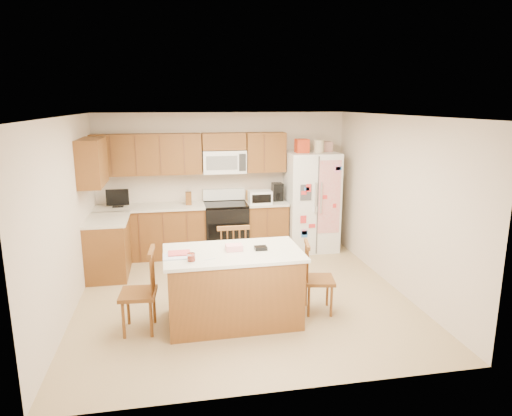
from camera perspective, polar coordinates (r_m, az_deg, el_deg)
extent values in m
plane|color=tan|center=(6.59, -1.68, -10.84)|extent=(4.50, 4.50, 0.00)
cube|color=beige|center=(8.38, -4.12, 3.27)|extent=(4.50, 0.10, 2.50)
cube|color=beige|center=(4.07, 3.14, -7.37)|extent=(4.50, 0.10, 2.50)
cube|color=beige|center=(6.27, -22.53, -1.05)|extent=(0.10, 4.50, 2.50)
cube|color=beige|center=(6.89, 17.06, 0.59)|extent=(0.10, 4.50, 2.50)
cube|color=white|center=(6.03, -1.84, 11.43)|extent=(4.50, 4.50, 0.04)
cube|color=brown|center=(8.23, -12.93, -3.01)|extent=(1.87, 0.60, 0.88)
cube|color=brown|center=(8.38, 1.24, -2.37)|extent=(0.72, 0.60, 0.88)
cube|color=brown|center=(7.54, -17.98, -4.80)|extent=(0.60, 0.95, 0.88)
cube|color=beige|center=(8.10, -13.10, 0.10)|extent=(1.87, 0.64, 0.04)
cube|color=beige|center=(8.26, 1.27, 0.68)|extent=(0.72, 0.64, 0.04)
cube|color=beige|center=(7.42, -18.16, -1.41)|extent=(0.64, 0.95, 0.04)
cube|color=brown|center=(8.10, -13.46, 6.54)|extent=(1.85, 0.33, 0.70)
cube|color=brown|center=(8.26, 1.17, 7.01)|extent=(0.70, 0.33, 0.70)
cube|color=brown|center=(8.12, -4.07, 8.33)|extent=(0.76, 0.33, 0.29)
cube|color=brown|center=(7.28, -19.79, 5.43)|extent=(0.33, 0.95, 0.70)
cube|color=#5A321B|center=(7.98, -17.66, 6.19)|extent=(0.02, 0.01, 0.66)
cube|color=#5A321B|center=(7.98, -17.22, -3.76)|extent=(0.02, 0.01, 0.84)
cube|color=#5A321B|center=(7.94, -14.78, 6.34)|extent=(0.02, 0.01, 0.66)
cube|color=#5A321B|center=(7.94, -14.35, -3.66)|extent=(0.02, 0.01, 0.84)
cube|color=#5A321B|center=(7.92, -11.88, 6.48)|extent=(0.02, 0.01, 0.66)
cube|color=#5A321B|center=(7.93, -11.46, -3.55)|extent=(0.02, 0.01, 0.84)
cube|color=#5A321B|center=(7.92, -8.97, 6.60)|extent=(0.01, 0.01, 0.66)
cube|color=#5A321B|center=(7.93, -8.56, -3.43)|extent=(0.01, 0.01, 0.84)
cube|color=#5A321B|center=(8.08, 1.06, 6.88)|extent=(0.01, 0.01, 0.66)
cube|color=#5A321B|center=(8.09, 1.41, -2.95)|extent=(0.01, 0.01, 0.84)
cube|color=white|center=(8.13, -4.01, 5.82)|extent=(0.76, 0.38, 0.40)
cube|color=slate|center=(7.93, -4.28, 5.64)|extent=(0.54, 0.01, 0.24)
cube|color=#262626|center=(7.98, -1.70, 5.71)|extent=(0.12, 0.01, 0.30)
cube|color=brown|center=(8.08, -8.43, 1.21)|extent=(0.10, 0.14, 0.22)
cube|color=black|center=(8.17, -16.85, 0.19)|extent=(0.18, 0.12, 0.02)
cube|color=black|center=(8.14, -16.92, 1.29)|extent=(0.38, 0.03, 0.28)
cube|color=orange|center=(8.29, 0.07, 1.51)|extent=(0.35, 0.22, 0.18)
cube|color=white|center=(8.07, 0.51, 1.37)|extent=(0.40, 0.28, 0.23)
cube|color=black|center=(7.94, 0.70, 1.17)|extent=(0.34, 0.01, 0.15)
cube|color=black|center=(8.33, 2.68, 2.04)|extent=(0.18, 0.22, 0.32)
cylinder|color=black|center=(8.28, 2.78, 1.47)|extent=(0.12, 0.12, 0.12)
cube|color=black|center=(8.25, -3.77, -2.66)|extent=(0.76, 0.64, 0.88)
cube|color=black|center=(7.94, -3.49, -3.42)|extent=(0.68, 0.01, 0.42)
cube|color=black|center=(8.13, -3.82, 0.50)|extent=(0.76, 0.64, 0.03)
cube|color=white|center=(8.36, -4.05, 1.72)|extent=(0.76, 0.10, 0.20)
cube|color=white|center=(8.41, 6.91, 0.81)|extent=(0.90, 0.75, 1.80)
cube|color=#4C4C4C|center=(8.05, 7.72, 0.24)|extent=(0.02, 0.01, 1.75)
cube|color=silver|center=(7.98, 7.46, 1.24)|extent=(0.02, 0.03, 0.55)
cube|color=silver|center=(8.01, 8.14, 1.26)|extent=(0.02, 0.03, 0.55)
cube|color=#3F3F44|center=(7.93, 6.26, 1.94)|extent=(0.20, 0.01, 0.28)
cube|color=#D84C59|center=(8.08, 9.10, 1.33)|extent=(0.42, 0.01, 1.30)
cube|color=red|center=(8.19, 5.76, 7.74)|extent=(0.22, 0.22, 0.24)
cylinder|color=#C8B893|center=(8.24, 7.88, 7.64)|extent=(0.18, 0.18, 0.22)
cube|color=tan|center=(8.42, 8.77, 7.59)|extent=(0.18, 0.20, 0.18)
cube|color=brown|center=(5.72, -2.85, -9.94)|extent=(1.60, 0.92, 0.87)
cube|color=beige|center=(5.56, -2.90, -5.62)|extent=(1.68, 1.00, 0.04)
cylinder|color=red|center=(5.26, -8.09, -6.25)|extent=(0.08, 0.08, 0.06)
cylinder|color=white|center=(5.26, -8.10, -6.10)|extent=(0.09, 0.09, 0.09)
cube|color=pink|center=(5.58, -2.77, -4.94)|extent=(0.20, 0.15, 0.07)
cube|color=black|center=(5.60, 0.58, -5.02)|extent=(0.15, 0.12, 0.04)
cube|color=white|center=(5.43, -9.98, -5.98)|extent=(0.30, 0.25, 0.01)
cube|color=#D84C4C|center=(5.50, -9.58, -5.56)|extent=(0.26, 0.20, 0.01)
cylinder|color=white|center=(5.29, -5.76, -6.36)|extent=(0.14, 0.05, 0.01)
cube|color=brown|center=(5.64, -14.52, -10.35)|extent=(0.44, 0.46, 0.05)
cylinder|color=brown|center=(5.92, -15.69, -11.85)|extent=(0.04, 0.04, 0.45)
cylinder|color=brown|center=(5.61, -16.24, -13.36)|extent=(0.04, 0.04, 0.45)
cylinder|color=brown|center=(5.88, -12.61, -11.85)|extent=(0.04, 0.04, 0.45)
cylinder|color=brown|center=(5.56, -12.98, -13.38)|extent=(0.04, 0.04, 0.45)
cylinder|color=brown|center=(5.67, -12.68, -7.20)|extent=(0.02, 0.02, 0.50)
cylinder|color=brown|center=(5.59, -12.76, -7.47)|extent=(0.02, 0.02, 0.50)
cylinder|color=brown|center=(5.52, -12.84, -7.76)|extent=(0.02, 0.02, 0.50)
cylinder|color=brown|center=(5.45, -12.93, -8.05)|extent=(0.02, 0.02, 0.50)
cylinder|color=brown|center=(5.38, -13.01, -8.35)|extent=(0.02, 0.02, 0.50)
cube|color=brown|center=(5.44, -12.98, -5.29)|extent=(0.07, 0.42, 0.05)
cube|color=brown|center=(6.42, -3.02, -6.78)|extent=(0.46, 0.44, 0.05)
cylinder|color=brown|center=(6.69, -1.59, -8.28)|extent=(0.04, 0.04, 0.47)
cylinder|color=brown|center=(6.65, -4.80, -8.47)|extent=(0.04, 0.04, 0.47)
cylinder|color=brown|center=(6.39, -1.12, -9.33)|extent=(0.04, 0.04, 0.47)
cylinder|color=brown|center=(6.34, -4.48, -9.54)|extent=(0.04, 0.04, 0.47)
cylinder|color=brown|center=(6.18, -1.31, -4.79)|extent=(0.02, 0.02, 0.53)
cylinder|color=brown|center=(6.17, -2.07, -4.83)|extent=(0.02, 0.02, 0.53)
cylinder|color=brown|center=(6.16, -2.82, -4.87)|extent=(0.02, 0.02, 0.53)
cylinder|color=brown|center=(6.15, -3.59, -4.91)|extent=(0.02, 0.02, 0.53)
cylinder|color=brown|center=(6.14, -4.35, -4.95)|extent=(0.02, 0.02, 0.53)
cube|color=brown|center=(6.08, -2.85, -2.51)|extent=(0.44, 0.04, 0.05)
cube|color=brown|center=(6.02, 7.86, -8.90)|extent=(0.45, 0.46, 0.04)
cylinder|color=brown|center=(5.98, 9.40, -11.45)|extent=(0.03, 0.03, 0.41)
cylinder|color=brown|center=(6.28, 8.91, -10.22)|extent=(0.03, 0.03, 0.41)
cylinder|color=brown|center=(5.94, 6.61, -11.53)|extent=(0.03, 0.03, 0.41)
cylinder|color=brown|center=(6.24, 6.25, -10.29)|extent=(0.03, 0.03, 0.41)
cylinder|color=brown|center=(5.78, 6.52, -7.17)|extent=(0.02, 0.02, 0.46)
cylinder|color=brown|center=(5.85, 6.44, -6.93)|extent=(0.02, 0.02, 0.46)
cylinder|color=brown|center=(5.91, 6.36, -6.69)|extent=(0.02, 0.02, 0.46)
cylinder|color=brown|center=(5.98, 6.28, -6.45)|extent=(0.02, 0.02, 0.46)
cylinder|color=brown|center=(6.05, 6.20, -6.23)|extent=(0.02, 0.02, 0.46)
cube|color=brown|center=(5.84, 6.41, -4.56)|extent=(0.11, 0.38, 0.05)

